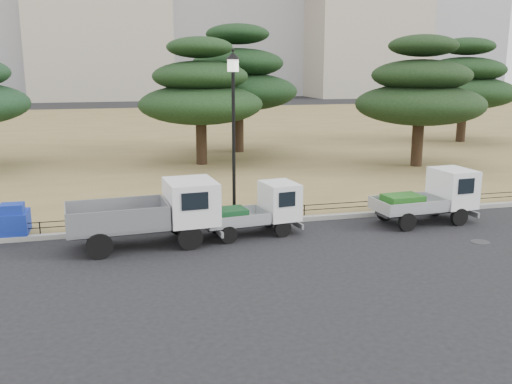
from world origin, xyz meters
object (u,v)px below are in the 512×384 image
object	(u,v)px
truck_large	(153,211)
truck_kei_front	(258,210)
street_lamp	(233,108)
truck_kei_rear	(431,197)
tarp_pile	(5,222)

from	to	relation	value
truck_large	truck_kei_front	world-z (taller)	truck_large
truck_kei_front	street_lamp	world-z (taller)	street_lamp
truck_large	street_lamp	bearing A→B (deg)	26.94
truck_kei_rear	tarp_pile	distance (m)	14.39
street_lamp	tarp_pile	xyz separation A→B (m)	(-7.52, 0.16, -3.48)
street_lamp	tarp_pile	distance (m)	8.29
tarp_pile	truck_large	bearing A→B (deg)	-23.03
truck_kei_front	truck_kei_rear	bearing A→B (deg)	-8.68
truck_large	truck_kei_rear	xyz separation A→B (m)	(9.72, 0.18, -0.16)
truck_kei_rear	tarp_pile	size ratio (longest dim) A/B	2.40
truck_kei_rear	tarp_pile	world-z (taller)	truck_kei_rear
truck_kei_front	street_lamp	distance (m)	3.55
truck_large	truck_kei_front	xyz separation A→B (m)	(3.44, 0.33, -0.26)
truck_large	truck_kei_front	distance (m)	3.46
truck_large	street_lamp	xyz separation A→B (m)	(2.96, 1.78, 2.94)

